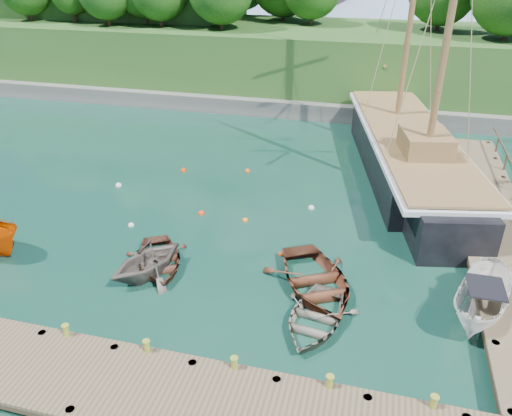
% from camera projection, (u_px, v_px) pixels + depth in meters
% --- Properties ---
extents(ground, '(160.00, 160.00, 0.00)m').
position_uv_depth(ground, '(224.00, 281.00, 20.87)').
color(ground, '#12382D').
rests_on(ground, ground).
extents(dock_near, '(20.00, 3.20, 1.10)m').
position_uv_depth(dock_near, '(221.00, 407.00, 14.66)').
color(dock_near, brown).
rests_on(dock_near, ground).
extents(dock_east, '(3.20, 24.00, 1.10)m').
position_uv_depth(dock_east, '(495.00, 226.00, 24.10)').
color(dock_east, brown).
rests_on(dock_east, ground).
extents(bollard_0, '(0.26, 0.26, 0.45)m').
position_uv_depth(bollard_0, '(70.00, 348.00, 17.39)').
color(bollard_0, olive).
rests_on(bollard_0, ground).
extents(bollard_1, '(0.26, 0.26, 0.45)m').
position_uv_depth(bollard_1, '(149.00, 364.00, 16.73)').
color(bollard_1, olive).
rests_on(bollard_1, ground).
extents(bollard_2, '(0.26, 0.26, 0.45)m').
position_uv_depth(bollard_2, '(235.00, 382.00, 16.06)').
color(bollard_2, olive).
rests_on(bollard_2, ground).
extents(bollard_3, '(0.26, 0.26, 0.45)m').
position_uv_depth(bollard_3, '(328.00, 401.00, 15.40)').
color(bollard_3, olive).
rests_on(bollard_3, ground).
extents(rowboat_0, '(4.34, 4.75, 0.81)m').
position_uv_depth(rowboat_0, '(159.00, 266.00, 21.84)').
color(rowboat_0, '#573023').
rests_on(rowboat_0, ground).
extents(rowboat_1, '(4.28, 4.48, 1.84)m').
position_uv_depth(rowboat_1, '(148.00, 275.00, 21.21)').
color(rowboat_1, '#60564E').
rests_on(rowboat_1, ground).
extents(rowboat_2, '(5.59, 6.18, 1.05)m').
position_uv_depth(rowboat_2, '(315.00, 289.00, 20.35)').
color(rowboat_2, '#552C1B').
rests_on(rowboat_2, ground).
extents(rowboat_3, '(3.39, 4.34, 0.82)m').
position_uv_depth(rowboat_3, '(314.00, 325.00, 18.47)').
color(rowboat_3, '#6A6557').
rests_on(rowboat_3, ground).
extents(cabin_boat_white, '(3.13, 4.95, 1.79)m').
position_uv_depth(cabin_boat_white, '(478.00, 318.00, 18.82)').
color(cabin_boat_white, white).
rests_on(cabin_boat_white, ground).
extents(schooner, '(8.67, 26.58, 19.53)m').
position_uv_depth(schooner, '(407.00, 156.00, 30.27)').
color(schooner, black).
rests_on(schooner, ground).
extents(mooring_buoy_0, '(0.30, 0.30, 0.30)m').
position_uv_depth(mooring_buoy_0, '(131.00, 226.00, 24.96)').
color(mooring_buoy_0, white).
rests_on(mooring_buoy_0, ground).
extents(mooring_buoy_1, '(0.34, 0.34, 0.34)m').
position_uv_depth(mooring_buoy_1, '(201.00, 214.00, 26.06)').
color(mooring_buoy_1, '#F93C0B').
rests_on(mooring_buoy_1, ground).
extents(mooring_buoy_2, '(0.32, 0.32, 0.32)m').
position_uv_depth(mooring_buoy_2, '(245.00, 221.00, 25.39)').
color(mooring_buoy_2, orange).
rests_on(mooring_buoy_2, ground).
extents(mooring_buoy_3, '(0.35, 0.35, 0.35)m').
position_uv_depth(mooring_buoy_3, '(311.00, 209.00, 26.57)').
color(mooring_buoy_3, silver).
rests_on(mooring_buoy_3, ground).
extents(mooring_buoy_4, '(0.36, 0.36, 0.36)m').
position_uv_depth(mooring_buoy_4, '(184.00, 171.00, 30.97)').
color(mooring_buoy_4, '#E53500').
rests_on(mooring_buoy_4, ground).
extents(mooring_buoy_5, '(0.35, 0.35, 0.35)m').
position_uv_depth(mooring_buoy_5, '(247.00, 172.00, 30.87)').
color(mooring_buoy_5, '#E34F10').
rests_on(mooring_buoy_5, ground).
extents(mooring_buoy_6, '(0.37, 0.37, 0.37)m').
position_uv_depth(mooring_buoy_6, '(119.00, 186.00, 29.05)').
color(mooring_buoy_6, white).
rests_on(mooring_buoy_6, ground).
extents(mooring_buoy_7, '(0.29, 0.29, 0.29)m').
position_uv_depth(mooring_buoy_7, '(281.00, 255.00, 22.62)').
color(mooring_buoy_7, '#DD511E').
rests_on(mooring_buoy_7, ground).
extents(headland, '(51.00, 19.31, 12.90)m').
position_uv_depth(headland, '(194.00, 26.00, 47.94)').
color(headland, '#474744').
rests_on(headland, ground).
extents(distant_ridge, '(117.00, 40.00, 10.00)m').
position_uv_depth(distant_ridge, '(387.00, 3.00, 77.73)').
color(distant_ridge, '#728CA5').
rests_on(distant_ridge, ground).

